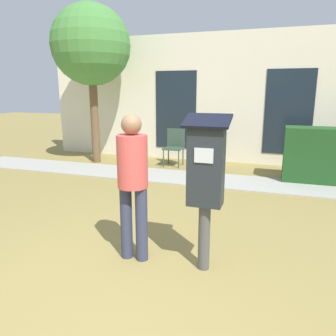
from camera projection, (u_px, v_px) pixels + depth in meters
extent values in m
plane|color=olive|center=(125.00, 298.00, 2.93)|extent=(40.00, 40.00, 0.00)
cube|color=#A3A099|center=(213.00, 180.00, 6.74)|extent=(12.00, 1.10, 0.02)
cube|color=beige|center=(230.00, 99.00, 8.22)|extent=(10.00, 0.24, 3.20)
cube|color=#19232D|center=(176.00, 110.00, 8.61)|extent=(1.10, 0.02, 2.00)
cube|color=#19232D|center=(289.00, 112.00, 7.74)|extent=(1.10, 0.02, 2.00)
cylinder|color=#4C4C4C|center=(204.00, 237.00, 3.34)|extent=(0.12, 0.12, 0.70)
cube|color=#23282D|center=(206.00, 166.00, 3.17)|extent=(0.34, 0.22, 0.80)
cube|color=silver|center=(204.00, 156.00, 3.03)|extent=(0.18, 0.01, 0.14)
cube|color=black|center=(207.00, 121.00, 3.07)|extent=(0.44, 0.31, 0.12)
cylinder|color=#333851|center=(126.00, 222.00, 3.56)|extent=(0.13, 0.13, 0.82)
cylinder|color=#333851|center=(142.00, 224.00, 3.51)|extent=(0.13, 0.13, 0.82)
cylinder|color=#D14C47|center=(132.00, 161.00, 3.38)|extent=(0.32, 0.32, 0.55)
sphere|color=#8C6647|center=(131.00, 124.00, 3.29)|extent=(0.21, 0.21, 0.21)
cylinder|color=#334738|center=(163.00, 159.00, 7.85)|extent=(0.03, 0.03, 0.42)
cylinder|color=#334738|center=(179.00, 160.00, 7.74)|extent=(0.03, 0.03, 0.42)
cylinder|color=#334738|center=(168.00, 156.00, 8.20)|extent=(0.03, 0.03, 0.42)
cylinder|color=#334738|center=(183.00, 157.00, 8.09)|extent=(0.03, 0.03, 0.42)
cube|color=#334738|center=(173.00, 148.00, 7.92)|extent=(0.44, 0.44, 0.04)
cube|color=#334738|center=(176.00, 137.00, 8.05)|extent=(0.44, 0.04, 0.44)
cylinder|color=#334738|center=(202.00, 161.00, 7.60)|extent=(0.03, 0.03, 0.42)
cylinder|color=#334738|center=(218.00, 162.00, 7.49)|extent=(0.03, 0.03, 0.42)
cylinder|color=#334738|center=(205.00, 158.00, 7.95)|extent=(0.03, 0.03, 0.42)
cylinder|color=#334738|center=(221.00, 159.00, 7.84)|extent=(0.03, 0.03, 0.42)
cube|color=#334738|center=(212.00, 150.00, 7.67)|extent=(0.44, 0.44, 0.04)
cube|color=#334738|center=(214.00, 139.00, 7.80)|extent=(0.44, 0.04, 0.44)
cylinder|color=brown|center=(95.00, 119.00, 8.23)|extent=(0.20, 0.20, 2.20)
sphere|color=#47843D|center=(91.00, 45.00, 7.82)|extent=(1.90, 1.90, 1.90)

